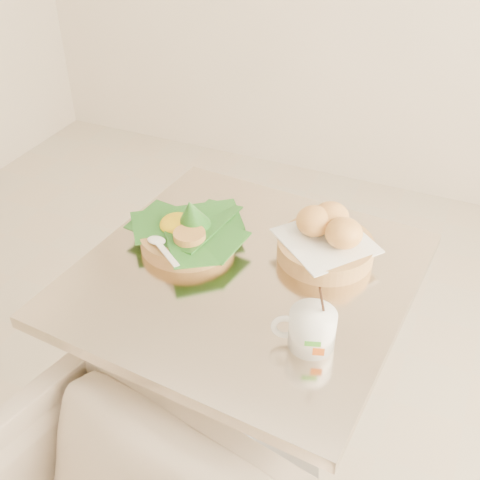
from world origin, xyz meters
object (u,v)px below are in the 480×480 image
at_px(cafe_table, 244,343).
at_px(coffee_mug, 311,328).
at_px(rice_basket, 187,231).
at_px(bread_basket, 327,239).

bearing_deg(cafe_table, coffee_mug, -36.40).
height_order(rice_basket, coffee_mug, coffee_mug).
xyz_separation_m(cafe_table, rice_basket, (-0.16, 0.04, 0.26)).
bearing_deg(bread_basket, cafe_table, -137.43).
distance_m(rice_basket, bread_basket, 0.32).
bearing_deg(bread_basket, rice_basket, -163.72).
bearing_deg(cafe_table, bread_basket, 42.57).
bearing_deg(coffee_mug, bread_basket, 101.31).
bearing_deg(rice_basket, cafe_table, -14.62).
bearing_deg(coffee_mug, cafe_table, 143.60).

